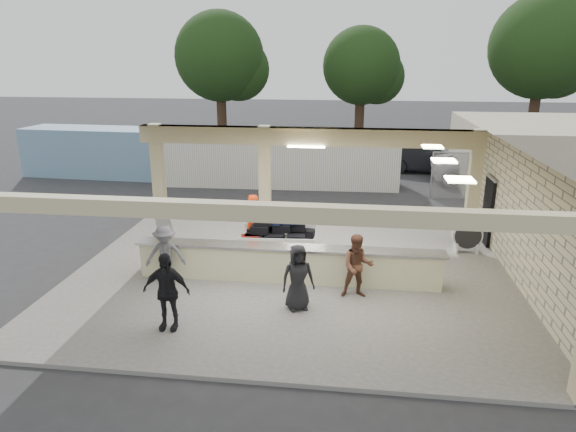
# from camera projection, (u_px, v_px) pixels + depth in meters

# --- Properties ---
(ground) EXTENTS (120.00, 120.00, 0.00)m
(ground) POSITION_uv_depth(u_px,v_px,m) (290.00, 276.00, 14.32)
(ground) COLOR #2C2C2E
(ground) RESTS_ON ground
(pavilion) EXTENTS (12.01, 10.00, 3.55)m
(pavilion) POSITION_uv_depth(u_px,v_px,m) (300.00, 223.00, 14.52)
(pavilion) COLOR #62605B
(pavilion) RESTS_ON ground
(baggage_counter) EXTENTS (8.20, 0.58, 0.98)m
(baggage_counter) POSITION_uv_depth(u_px,v_px,m) (288.00, 264.00, 13.67)
(baggage_counter) COLOR beige
(baggage_counter) RESTS_ON pavilion
(luggage_cart) EXTENTS (2.29, 1.50, 1.29)m
(luggage_cart) POSITION_uv_depth(u_px,v_px,m) (277.00, 235.00, 15.19)
(luggage_cart) COLOR silver
(luggage_cart) RESTS_ON pavilion
(drum_fan) EXTENTS (0.91, 0.50, 1.00)m
(drum_fan) POSITION_uv_depth(u_px,v_px,m) (467.00, 235.00, 15.71)
(drum_fan) COLOR silver
(drum_fan) RESTS_ON pavilion
(baggage_handler) EXTENTS (0.51, 0.73, 1.82)m
(baggage_handler) POSITION_uv_depth(u_px,v_px,m) (252.00, 224.00, 15.57)
(baggage_handler) COLOR red
(baggage_handler) RESTS_ON pavilion
(passenger_a) EXTENTS (0.83, 0.43, 1.63)m
(passenger_a) POSITION_uv_depth(u_px,v_px,m) (358.00, 266.00, 12.67)
(passenger_a) COLOR brown
(passenger_a) RESTS_ON pavilion
(passenger_b) EXTENTS (1.05, 0.40, 1.77)m
(passenger_b) POSITION_uv_depth(u_px,v_px,m) (166.00, 291.00, 11.15)
(passenger_b) COLOR black
(passenger_b) RESTS_ON pavilion
(passenger_c) EXTENTS (1.08, 0.59, 1.59)m
(passenger_c) POSITION_uv_depth(u_px,v_px,m) (165.00, 255.00, 13.45)
(passenger_c) COLOR #525257
(passenger_c) RESTS_ON pavilion
(passenger_d) EXTENTS (0.85, 0.59, 1.61)m
(passenger_d) POSITION_uv_depth(u_px,v_px,m) (298.00, 277.00, 12.06)
(passenger_d) COLOR black
(passenger_d) RESTS_ON pavilion
(car_white_a) EXTENTS (5.55, 2.78, 1.56)m
(car_white_a) POSITION_uv_depth(u_px,v_px,m) (492.00, 167.00, 24.51)
(car_white_a) COLOR white
(car_white_a) RESTS_ON ground
(car_white_b) EXTENTS (4.20, 1.89, 1.29)m
(car_white_b) POSITION_uv_depth(u_px,v_px,m) (532.00, 165.00, 25.80)
(car_white_b) COLOR white
(car_white_b) RESTS_ON ground
(car_dark) EXTENTS (4.68, 1.82, 1.54)m
(car_dark) POSITION_uv_depth(u_px,v_px,m) (426.00, 158.00, 26.94)
(car_dark) COLOR black
(car_dark) RESTS_ON ground
(container_white) EXTENTS (11.31, 2.58, 2.44)m
(container_white) POSITION_uv_depth(u_px,v_px,m) (278.00, 159.00, 24.24)
(container_white) COLOR white
(container_white) RESTS_ON ground
(container_blue) EXTENTS (9.40, 2.66, 2.42)m
(container_blue) POSITION_uv_depth(u_px,v_px,m) (116.00, 152.00, 25.95)
(container_blue) COLOR #6E8FB0
(container_blue) RESTS_ON ground
(tree_left) EXTENTS (6.60, 6.30, 9.00)m
(tree_left) POSITION_uv_depth(u_px,v_px,m) (225.00, 60.00, 36.45)
(tree_left) COLOR #382619
(tree_left) RESTS_ON ground
(tree_mid) EXTENTS (6.00, 5.60, 8.00)m
(tree_mid) POSITION_uv_depth(u_px,v_px,m) (366.00, 69.00, 37.32)
(tree_mid) COLOR #382619
(tree_mid) RESTS_ON ground
(tree_right) EXTENTS (7.20, 7.00, 10.00)m
(tree_right) POSITION_uv_depth(u_px,v_px,m) (546.00, 51.00, 34.55)
(tree_right) COLOR #382619
(tree_right) RESTS_ON ground
(adjacent_building) EXTENTS (6.00, 8.00, 3.20)m
(adjacent_building) POSITION_uv_depth(u_px,v_px,m) (536.00, 159.00, 22.16)
(adjacent_building) COLOR beige
(adjacent_building) RESTS_ON ground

